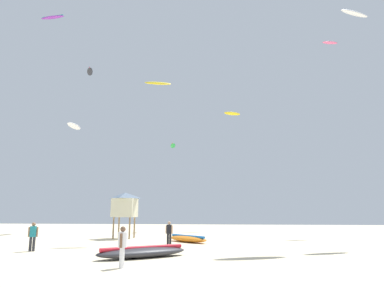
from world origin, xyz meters
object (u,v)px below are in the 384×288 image
(kite_grounded_near, at_px, (143,252))
(lifeguard_tower, at_px, (125,204))
(kite_aloft_7, at_px, (158,83))
(kite_aloft_6, at_px, (53,17))
(person_foreground, at_px, (122,244))
(kite_aloft_5, at_px, (90,72))
(kite_aloft_4, at_px, (330,43))
(person_midground, at_px, (33,234))
(kite_aloft_3, at_px, (354,13))
(kite_aloft_1, at_px, (74,126))
(kite_aloft_0, at_px, (232,114))
(kite_aloft_2, at_px, (173,146))
(person_right, at_px, (169,231))
(kite_grounded_mid, at_px, (188,239))

(kite_grounded_near, xyz_separation_m, lifeguard_tower, (-5.37, 13.47, 2.77))
(kite_aloft_7, bearing_deg, kite_aloft_6, 153.53)
(person_foreground, bearing_deg, kite_aloft_5, -64.45)
(kite_aloft_4, xyz_separation_m, kite_aloft_7, (-19.04, -13.19, -9.58))
(person_midground, xyz_separation_m, kite_aloft_7, (5.61, 8.68, 12.80))
(person_midground, xyz_separation_m, kite_aloft_4, (24.65, 21.87, 22.38))
(kite_aloft_3, bearing_deg, kite_aloft_7, -174.30)
(kite_aloft_1, height_order, kite_aloft_7, kite_aloft_7)
(lifeguard_tower, distance_m, kite_aloft_0, 24.85)
(kite_grounded_near, height_order, kite_aloft_3, kite_aloft_3)
(person_foreground, relative_size, kite_aloft_6, 0.54)
(kite_aloft_2, bearing_deg, kite_aloft_0, 26.39)
(kite_grounded_near, distance_m, kite_aloft_3, 28.89)
(person_right, distance_m, kite_grounded_mid, 3.38)
(person_right, height_order, kite_grounded_mid, person_right)
(kite_grounded_near, distance_m, kite_aloft_7, 17.46)
(person_midground, distance_m, kite_aloft_5, 40.51)
(kite_aloft_2, xyz_separation_m, kite_aloft_7, (1.56, -16.72, 2.52))
(kite_aloft_6, bearing_deg, kite_aloft_1, 70.03)
(kite_aloft_0, distance_m, kite_aloft_2, 10.55)
(person_right, relative_size, kite_grounded_near, 0.36)
(kite_aloft_0, bearing_deg, person_midground, -112.45)
(kite_grounded_near, bearing_deg, kite_aloft_2, 97.09)
(kite_aloft_7, bearing_deg, kite_aloft_5, 126.86)
(kite_aloft_1, relative_size, kite_aloft_3, 1.12)
(kite_grounded_mid, distance_m, kite_aloft_6, 32.63)
(person_foreground, height_order, person_right, person_foreground)
(kite_aloft_3, height_order, kite_aloft_6, kite_aloft_6)
(lifeguard_tower, bearing_deg, person_foreground, -72.34)
(kite_aloft_3, bearing_deg, kite_aloft_5, 149.73)
(kite_aloft_4, bearing_deg, person_midground, -138.43)
(lifeguard_tower, bearing_deg, kite_grounded_near, -68.27)
(kite_aloft_3, relative_size, kite_aloft_7, 1.29)
(person_midground, relative_size, kite_grounded_mid, 0.41)
(person_midground, bearing_deg, kite_aloft_4, -69.80)
(kite_grounded_near, bearing_deg, kite_aloft_7, 99.75)
(person_midground, height_order, kite_aloft_5, kite_aloft_5)
(kite_aloft_4, bearing_deg, kite_aloft_2, 170.28)
(person_foreground, height_order, kite_aloft_4, kite_aloft_4)
(person_right, xyz_separation_m, kite_aloft_5, (-18.47, 26.04, 24.09))
(kite_aloft_2, bearing_deg, kite_grounded_near, -82.91)
(kite_aloft_3, bearing_deg, kite_aloft_4, 85.42)
(kite_aloft_0, distance_m, kite_aloft_3, 22.52)
(kite_grounded_near, distance_m, kite_aloft_2, 29.92)
(kite_aloft_4, height_order, kite_aloft_6, kite_aloft_6)
(person_right, xyz_separation_m, kite_aloft_7, (-1.96, 4.01, 12.82))
(person_right, height_order, kite_aloft_6, kite_aloft_6)
(person_midground, xyz_separation_m, kite_aloft_3, (23.74, 10.49, 19.51))
(kite_aloft_3, xyz_separation_m, kite_aloft_6, (-33.37, 5.78, 5.57))
(kite_aloft_6, bearing_deg, kite_aloft_3, -9.82)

